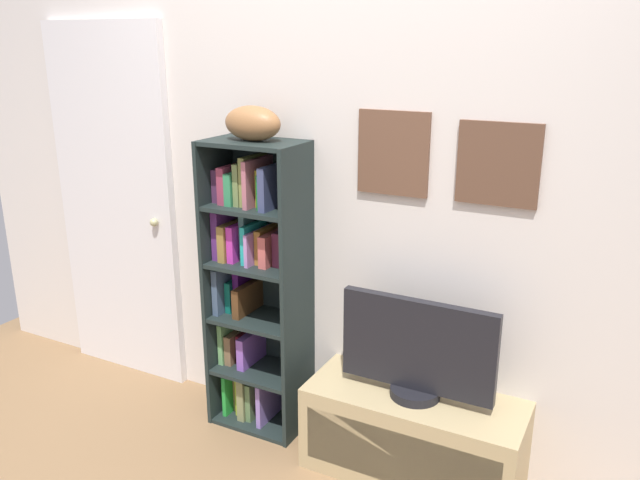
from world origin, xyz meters
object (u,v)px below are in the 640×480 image
object	(u,v)px
tv_stand	(413,436)
television	(417,351)
door	(116,207)
football	(253,123)
bookshelf	(254,285)

from	to	relation	value
tv_stand	television	size ratio (longest dim) A/B	1.41
door	football	bearing A→B (deg)	-6.96
bookshelf	football	world-z (taller)	football
door	bookshelf	bearing A→B (deg)	-5.46
tv_stand	door	world-z (taller)	door
football	tv_stand	world-z (taller)	football
football	television	world-z (taller)	football
bookshelf	door	world-z (taller)	door
tv_stand	television	xyz separation A→B (m)	(-0.00, 0.00, 0.42)
television	tv_stand	bearing A→B (deg)	-90.00
tv_stand	television	distance (m)	0.42
bookshelf	football	bearing A→B (deg)	-37.90
football	door	world-z (taller)	door
bookshelf	television	distance (m)	0.89
football	bookshelf	bearing A→B (deg)	142.10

